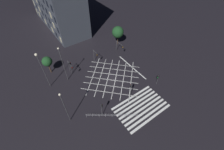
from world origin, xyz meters
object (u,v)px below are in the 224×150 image
Objects in this scene: traffic_light_nw_cross at (71,67)px; street_tree_far at (118,32)px; traffic_light_nw_main at (70,65)px; traffic_light_sw_main at (102,108)px; traffic_light_median_north at (95,55)px; traffic_light_ne_cross at (120,46)px; street_tree_near at (47,62)px; traffic_light_median_south at (131,88)px; street_lamp_east at (64,105)px; traffic_light_se_main at (158,78)px; street_lamp_west at (62,61)px; street_lamp_far at (40,63)px.

traffic_light_nw_cross is 18.67m from street_tree_far.
traffic_light_nw_main is 0.98× the size of traffic_light_nw_cross.
traffic_light_sw_main reaches higher than traffic_light_median_north.
traffic_light_sw_main is 1.07× the size of traffic_light_median_north.
traffic_light_nw_cross reaches higher than traffic_light_ne_cross.
traffic_light_median_south is at bearing -56.83° from street_tree_near.
street_tree_far is (23.90, 16.20, -1.39)m from street_lamp_east.
traffic_light_median_north is 0.44× the size of street_lamp_east.
traffic_light_median_north is 11.42m from street_tree_far.
street_tree_near reaches higher than traffic_light_se_main.
traffic_light_sw_main is 19.15m from street_tree_near.
traffic_light_nw_cross is 0.38× the size of street_lamp_west.
traffic_light_ne_cross is at bearing 43.29° from traffic_light_sw_main.
traffic_light_ne_cross is at bearing 87.45° from traffic_light_median_north.
traffic_light_ne_cross is 5.37m from street_tree_far.
traffic_light_median_north is at bearing -1.85° from traffic_light_nw_main.
street_tree_near reaches higher than traffic_light_median_north.
street_tree_far is at bearing -97.68° from traffic_light_se_main.
street_lamp_east is (-5.86, -11.60, 2.78)m from traffic_light_nw_cross.
traffic_light_se_main is (7.94, -15.34, -0.52)m from traffic_light_median_north.
traffic_light_median_south is 13.97m from street_lamp_east.
traffic_light_sw_main is (-7.63, -0.42, -0.10)m from traffic_light_median_south.
traffic_light_se_main is at bearing -44.06° from street_tree_near.
traffic_light_nw_main is 0.94× the size of traffic_light_median_north.
street_lamp_east is at bearing -145.88° from street_tree_far.
traffic_light_se_main is 0.37× the size of street_lamp_east.
street_lamp_west is (-9.39, 13.17, 2.94)m from traffic_light_median_south.
traffic_light_median_north is at bearing -62.64° from traffic_light_se_main.
traffic_light_median_south reaches higher than traffic_light_ne_cross.
street_tree_far is at bearing 104.29° from traffic_light_nw_cross.
traffic_light_ne_cross is 17.61m from street_lamp_west.
street_lamp_east is at bearing -61.32° from traffic_light_ne_cross.
street_tree_near is (-11.92, 18.24, 0.56)m from traffic_light_median_south.
traffic_light_ne_cross is 20.22m from street_tree_near.
street_lamp_east reaches higher than traffic_light_nw_cross.
traffic_light_se_main is 0.33× the size of street_lamp_west.
street_lamp_far is at bearing 91.28° from street_lamp_east.
street_lamp_far is at bearing -168.00° from street_tree_far.
street_lamp_far reaches higher than traffic_light_ne_cross.
street_tree_far is (10.57, 4.14, 1.30)m from traffic_light_median_north.
traffic_light_ne_cross is 15.30m from traffic_light_nw_main.
traffic_light_nw_cross is 1.15× the size of traffic_light_se_main.
traffic_light_median_north is at bearing 0.74° from traffic_light_median_south.
traffic_light_ne_cross is at bearing 28.68° from street_lamp_east.
traffic_light_nw_main is 0.87× the size of traffic_light_sw_main.
traffic_light_median_north is (-8.05, 0.36, 0.21)m from traffic_light_ne_cross.
traffic_light_ne_cross is 0.95× the size of traffic_light_nw_cross.
traffic_light_se_main is at bearing -8.78° from street_lamp_east.
street_lamp_west is (4.13, 10.69, 0.48)m from street_lamp_east.
street_tree_near is at bearing 84.19° from street_lamp_east.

